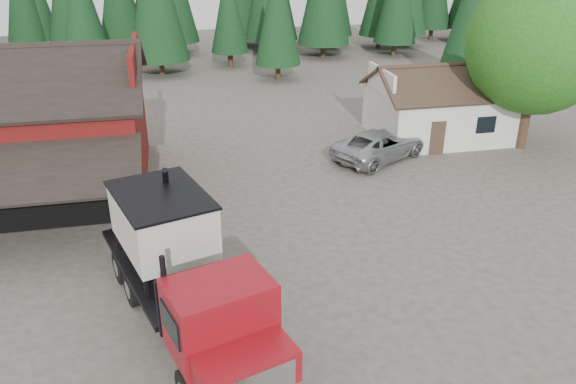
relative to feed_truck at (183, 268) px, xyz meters
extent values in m
plane|color=#4E463D|center=(3.50, 2.97, -2.21)|extent=(120.00, 120.00, 0.00)
cube|color=#611012|center=(-7.50, 12.97, 0.29)|extent=(12.00, 10.00, 5.00)
cube|color=black|center=(-7.50, 15.47, 3.79)|extent=(12.80, 5.53, 2.35)
cube|color=#611012|center=(-1.50, 12.97, 3.79)|extent=(0.25, 7.00, 2.00)
cylinder|color=#382619|center=(-2.10, 5.07, -0.81)|extent=(0.20, 0.20, 2.80)
cube|color=silver|center=(16.50, 15.97, -0.71)|extent=(8.00, 6.00, 3.00)
cube|color=#38281E|center=(16.50, 14.47, 1.54)|extent=(8.60, 3.42, 1.80)
cube|color=#38281E|center=(16.50, 17.47, 1.54)|extent=(8.60, 3.42, 1.80)
cube|color=silver|center=(12.50, 15.97, 1.54)|extent=(0.20, 4.20, 1.50)
cube|color=silver|center=(20.50, 15.97, 1.54)|extent=(0.20, 4.20, 1.50)
cube|color=#38281E|center=(15.00, 12.95, -1.21)|extent=(0.90, 0.06, 2.00)
cube|color=black|center=(18.00, 12.95, -0.61)|extent=(1.20, 0.06, 1.00)
cylinder|color=#382619|center=(20.50, 12.97, -0.61)|extent=(0.60, 0.60, 3.20)
sphere|color=#1E5212|center=(20.50, 12.97, 3.99)|extent=(8.00, 8.00, 8.00)
sphere|color=#1E5212|center=(19.30, 13.77, 2.79)|extent=(4.40, 4.40, 4.40)
sphere|color=#1E5212|center=(21.50, 12.17, 3.09)|extent=(4.80, 4.80, 4.80)
cylinder|color=#382619|center=(9.50, 32.97, -1.41)|extent=(0.44, 0.44, 1.60)
cone|color=black|center=(9.50, 32.97, 3.69)|extent=(3.96, 3.96, 9.00)
cylinder|color=#382619|center=(25.50, 28.97, -1.41)|extent=(0.44, 0.44, 1.60)
cylinder|color=#382619|center=(-0.50, 36.97, -1.41)|extent=(0.44, 0.44, 1.60)
cylinder|color=black|center=(2.18, -2.95, -1.58)|extent=(0.76, 1.32, 1.26)
cylinder|color=black|center=(-1.76, 1.57, -1.58)|extent=(0.76, 1.32, 1.26)
cylinder|color=black|center=(0.53, 2.29, -1.58)|extent=(0.76, 1.32, 1.26)
cylinder|color=black|center=(-2.24, 3.10, -1.58)|extent=(0.76, 1.32, 1.26)
cylinder|color=black|center=(0.05, 3.82, -1.58)|extent=(0.76, 1.32, 1.26)
cube|color=black|center=(-0.07, 0.19, -1.12)|extent=(4.15, 9.77, 0.46)
cube|color=maroon|center=(1.32, -4.24, -0.49)|extent=(2.90, 2.19, 0.97)
cube|color=maroon|center=(0.88, -2.82, 0.14)|extent=(3.20, 2.68, 2.12)
cube|color=black|center=(1.15, -3.69, 0.48)|extent=(2.32, 0.81, 1.03)
cylinder|color=black|center=(-0.52, -2.18, 0.77)|extent=(0.20, 0.20, 2.06)
cube|color=black|center=(0.53, -1.73, 0.08)|extent=(2.72, 0.97, 1.83)
cube|color=black|center=(-0.55, 1.71, -0.81)|extent=(4.77, 7.21, 0.18)
cube|color=beige|center=(-0.55, 1.71, 0.88)|extent=(3.64, 4.39, 1.83)
cone|color=beige|center=(-0.55, 1.71, -0.26)|extent=(3.16, 3.16, 0.80)
cube|color=black|center=(-0.55, 1.71, 1.82)|extent=(3.79, 4.54, 0.09)
cylinder|color=black|center=(-0.37, 3.45, 0.77)|extent=(0.31, 2.54, 3.49)
cube|color=maroon|center=(-2.03, 4.13, -0.49)|extent=(0.93, 1.08, 0.51)
cylinder|color=silver|center=(1.91, -1.71, -1.23)|extent=(0.95, 1.28, 0.64)
imported|color=#A8AAB0|center=(11.50, 12.97, -1.37)|extent=(6.63, 5.43, 1.68)
cube|color=maroon|center=(1.66, -3.03, -1.91)|extent=(1.08, 1.29, 0.60)
camera|label=1|loc=(0.09, -15.38, 9.59)|focal=35.00mm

